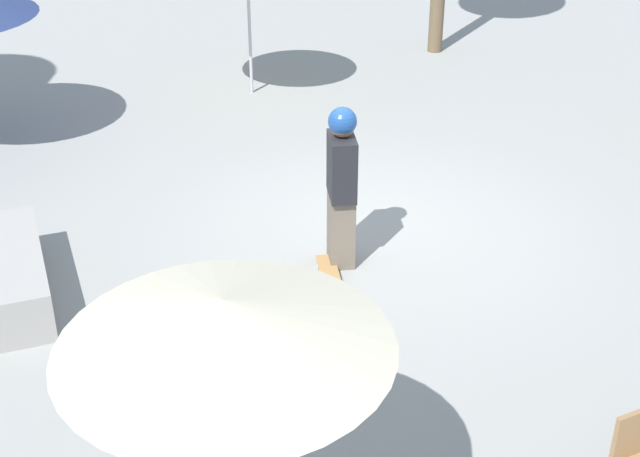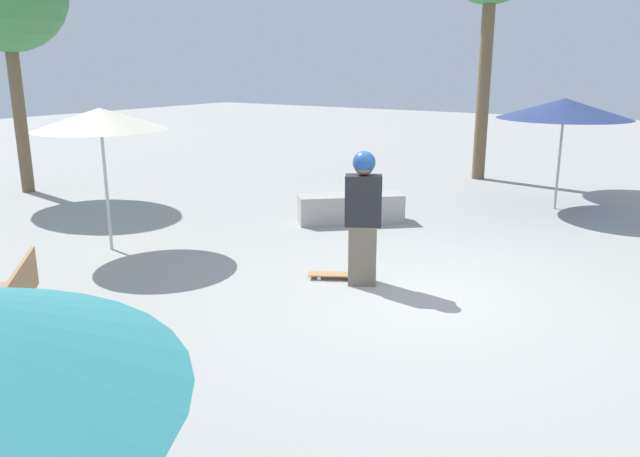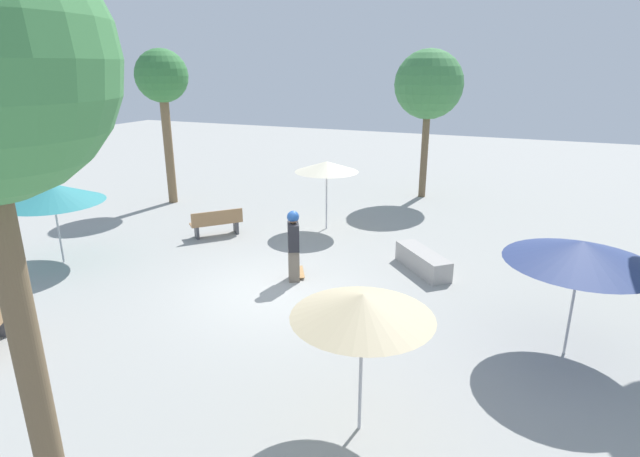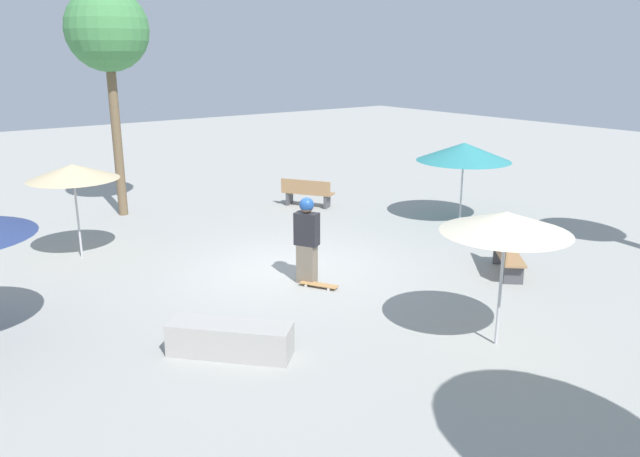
% 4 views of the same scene
% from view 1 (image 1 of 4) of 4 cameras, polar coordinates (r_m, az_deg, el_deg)
% --- Properties ---
extents(ground_plane, '(60.00, 60.00, 0.00)m').
position_cam_1_polar(ground_plane, '(10.40, 3.24, -0.12)').
color(ground_plane, '#9E9E99').
extents(skater_main, '(0.54, 0.46, 1.80)m').
position_cam_1_polar(skater_main, '(9.31, 1.40, 2.98)').
color(skater_main, '#726656').
rests_on(skater_main, ground_plane).
extents(skateboard, '(0.80, 0.56, 0.07)m').
position_cam_1_polar(skateboard, '(9.43, 0.63, -2.96)').
color(skateboard, '#B7844C').
rests_on(skateboard, ground_plane).
extents(concrete_ledge, '(1.81, 1.73, 0.52)m').
position_cam_1_polar(concrete_ledge, '(9.56, -18.86, -2.76)').
color(concrete_ledge, '#A8A39E').
rests_on(concrete_ledge, ground_plane).
extents(shade_umbrella_cream, '(2.03, 2.03, 2.23)m').
position_cam_1_polar(shade_umbrella_cream, '(5.19, -6.15, -6.14)').
color(shade_umbrella_cream, '#B7B7BC').
rests_on(shade_umbrella_cream, ground_plane).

